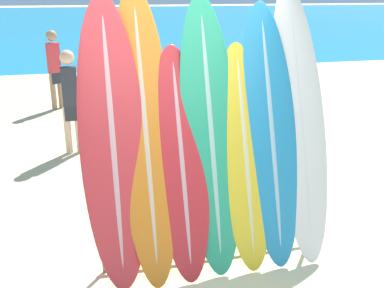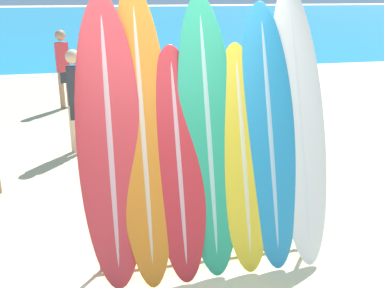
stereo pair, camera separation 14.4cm
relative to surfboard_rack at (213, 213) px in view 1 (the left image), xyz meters
name	(u,v)px [view 1 (the left image)]	position (x,y,z in m)	size (l,w,h in m)	color
ocean_water	(84,19)	(-0.38, 39.82, -0.47)	(120.00, 60.00, 0.01)	teal
surfboard_rack	(213,213)	(0.00, 0.00, 0.00)	(2.09, 0.04, 0.87)	slate
surfboard_slot_0	(113,141)	(-0.88, 0.10, 0.75)	(0.57, 0.93, 2.45)	red
surfboard_slot_1	(145,133)	(-0.59, 0.13, 0.79)	(0.51, 1.09, 2.52)	orange
surfboard_slot_2	(181,162)	(-0.29, 0.02, 0.53)	(0.49, 0.86, 2.01)	red
surfboard_slot_3	(211,134)	(0.00, 0.10, 0.75)	(0.54, 0.91, 2.44)	#289E70
surfboard_slot_4	(245,156)	(0.31, 0.02, 0.53)	(0.48, 0.79, 2.01)	yellow
surfboard_slot_5	(271,134)	(0.58, 0.08, 0.72)	(0.52, 0.92, 2.38)	teal
surfboard_slot_6	(300,122)	(0.89, 0.13, 0.79)	(0.52, 1.00, 2.52)	silver
person_near_water	(70,98)	(-1.28, 3.38, 0.41)	(0.27, 0.22, 1.62)	beige
person_mid_beach	(113,59)	(-0.28, 7.79, 0.36)	(0.21, 0.26, 1.53)	#A87A5B
person_far_left	(54,67)	(-1.63, 6.38, 0.44)	(0.29, 0.26, 1.67)	#A87A5B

